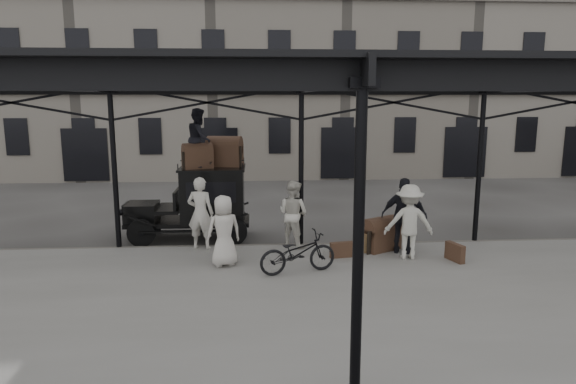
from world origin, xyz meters
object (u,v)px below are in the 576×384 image
object	(u,v)px
porter_left	(200,213)
porter_official	(404,216)
taxi	(203,200)
steamer_trunk_platform	(380,236)
bicycle	(298,253)
steamer_trunk_roof_near	(198,158)

from	to	relation	value
porter_left	porter_official	size ratio (longest dim) A/B	0.99
taxi	porter_left	bearing A→B (deg)	-86.57
taxi	steamer_trunk_platform	xyz separation A→B (m)	(4.90, -1.88, -0.68)
porter_left	taxi	bearing A→B (deg)	-73.98
steamer_trunk_platform	porter_official	bearing A→B (deg)	-64.22
bicycle	steamer_trunk_platform	size ratio (longest dim) A/B	1.82
porter_left	steamer_trunk_platform	world-z (taller)	porter_left
porter_left	steamer_trunk_platform	size ratio (longest dim) A/B	1.94
bicycle	steamer_trunk_platform	xyz separation A→B (m)	(2.37, 1.73, -0.11)
porter_left	steamer_trunk_platform	distance (m)	4.86
bicycle	porter_official	bearing A→B (deg)	-80.16
steamer_trunk_platform	porter_left	bearing A→B (deg)	145.04
porter_left	porter_official	bearing A→B (deg)	-175.25
steamer_trunk_roof_near	bicycle	bearing A→B (deg)	-71.93
taxi	bicycle	xyz separation A→B (m)	(2.53, -3.61, -0.57)
steamer_trunk_roof_near	steamer_trunk_platform	world-z (taller)	steamer_trunk_roof_near
steamer_trunk_roof_near	steamer_trunk_platform	distance (m)	5.59
taxi	porter_official	bearing A→B (deg)	-22.36
porter_left	steamer_trunk_roof_near	size ratio (longest dim) A/B	2.39
taxi	steamer_trunk_roof_near	world-z (taller)	steamer_trunk_roof_near
taxi	steamer_trunk_platform	world-z (taller)	taxi
steamer_trunk_roof_near	steamer_trunk_platform	xyz separation A→B (m)	(4.98, -1.63, -1.96)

